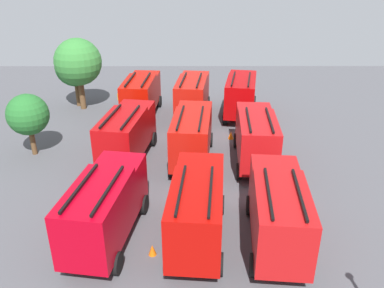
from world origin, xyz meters
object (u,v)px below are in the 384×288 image
fire_truck_1 (256,136)px  tree_0 (28,115)px  fire_truck_4 (192,134)px  firefighter_1 (120,99)px  fire_truck_3 (197,207)px  fire_truck_7 (127,133)px  traffic_cone_0 (152,250)px  fire_truck_2 (241,93)px  fire_truck_5 (192,94)px  tree_1 (78,62)px  fire_truck_8 (141,94)px  fire_truck_0 (278,210)px  traffic_cone_1 (231,135)px  fire_truck_6 (105,205)px  firefighter_0 (135,86)px  tree_2 (75,67)px

fire_truck_1 → tree_0: size_ratio=1.57×
fire_truck_4 → firefighter_1: bearing=36.9°
fire_truck_3 → fire_truck_7: bearing=32.6°
fire_truck_4 → traffic_cone_0: 10.36m
fire_truck_2 → firefighter_1: fire_truck_2 is taller
fire_truck_5 → tree_1: 11.12m
fire_truck_8 → firefighter_1: bearing=52.3°
fire_truck_1 → firefighter_1: size_ratio=4.23×
fire_truck_0 → traffic_cone_1: size_ratio=11.34×
fire_truck_0 → fire_truck_3: bearing=91.4°
fire_truck_7 → tree_1: size_ratio=1.11×
tree_1 → fire_truck_2: bearing=-97.4°
fire_truck_3 → fire_truck_4: (8.96, 0.23, 0.00)m
fire_truck_3 → fire_truck_5: 17.83m
fire_truck_6 → traffic_cone_0: (-1.17, -2.39, -1.86)m
fire_truck_4 → fire_truck_1: bearing=-89.2°
fire_truck_0 → tree_0: (10.45, 16.08, 0.99)m
fire_truck_7 → fire_truck_8: bearing=8.3°
fire_truck_5 → fire_truck_6: 18.23m
fire_truck_3 → traffic_cone_0: bearing=119.5°
firefighter_1 → traffic_cone_0: 21.69m
fire_truck_7 → fire_truck_3: bearing=-143.7°
fire_truck_3 → tree_0: bearing=54.6°
traffic_cone_1 → fire_truck_7: bearing=115.2°
firefighter_0 → tree_1: bearing=128.7°
firefighter_1 → tree_1: size_ratio=0.26×
fire_truck_3 → tree_0: size_ratio=1.58×
fire_truck_5 → firefighter_0: (6.58, 6.16, -1.25)m
fire_truck_2 → tree_2: 16.03m
tree_2 → firefighter_1: bearing=-100.7°
fire_truck_1 → tree_1: tree_1 is taller
tree_1 → tree_2: bearing=36.5°
fire_truck_6 → tree_0: 12.53m
firefighter_0 → traffic_cone_0: (-25.44, -4.10, -0.62)m
fire_truck_4 → firefighter_0: bearing=26.5°
fire_truck_4 → fire_truck_8: bearing=32.0°
fire_truck_4 → tree_0: 11.95m
fire_truck_3 → fire_truck_6: (0.15, 4.62, 0.00)m
fire_truck_1 → firefighter_1: 16.20m
fire_truck_0 → fire_truck_2: same height
fire_truck_4 → tree_1: bearing=48.6°
fire_truck_4 → tree_0: (1.22, 11.84, 0.99)m
fire_truck_4 → traffic_cone_1: 5.35m
fire_truck_5 → traffic_cone_0: (-18.86, 2.06, -1.86)m
fire_truck_1 → fire_truck_6: (-8.49, 8.85, 0.00)m
fire_truck_6 → fire_truck_8: bearing=9.3°
traffic_cone_0 → fire_truck_5: bearing=-6.2°
fire_truck_0 → fire_truck_1: size_ratio=1.01×
firefighter_1 → traffic_cone_0: (-21.11, -4.95, -0.69)m
traffic_cone_0 → traffic_cone_1: 14.82m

